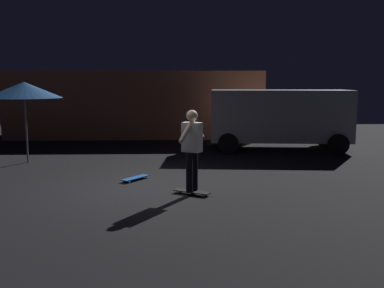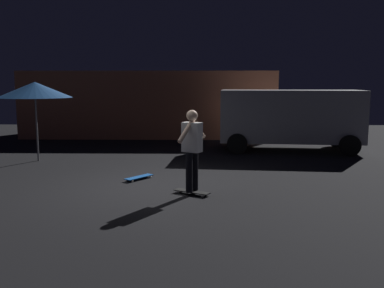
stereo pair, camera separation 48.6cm
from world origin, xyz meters
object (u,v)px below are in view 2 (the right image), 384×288
(patio_umbrella, at_px, (35,90))
(skater, at_px, (192,145))
(skateboard_spare, at_px, (139,177))
(skateboard_ridden, at_px, (192,192))
(parked_van, at_px, (290,116))

(patio_umbrella, height_order, skater, patio_umbrella)
(patio_umbrella, bearing_deg, skateboard_spare, -36.08)
(skateboard_ridden, height_order, skater, skater)
(skateboard_ridden, xyz_separation_m, skater, (0.00, 0.00, 0.98))
(parked_van, height_order, skater, parked_van)
(parked_van, relative_size, skateboard_ridden, 6.15)
(parked_van, distance_m, skateboard_spare, 6.49)
(patio_umbrella, height_order, skateboard_ridden, patio_umbrella)
(patio_umbrella, bearing_deg, parked_van, 15.42)
(patio_umbrella, xyz_separation_m, skater, (4.60, -3.76, -1.04))
(skateboard_ridden, bearing_deg, parked_van, 61.63)
(parked_van, height_order, patio_umbrella, patio_umbrella)
(parked_van, xyz_separation_m, skateboard_spare, (-4.48, -4.56, -1.11))
(skateboard_ridden, xyz_separation_m, skateboard_spare, (-1.28, 1.35, 0.00))
(skateboard_spare, bearing_deg, skater, -46.41)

